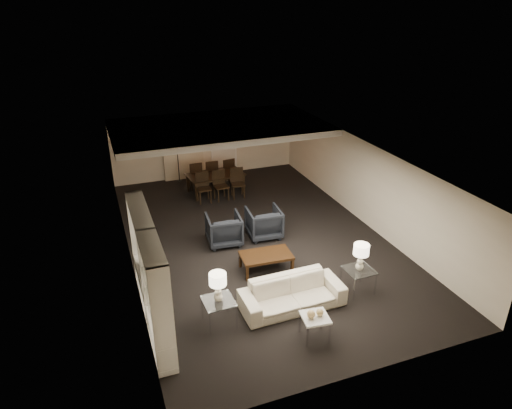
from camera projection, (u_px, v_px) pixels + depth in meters
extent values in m
plane|color=black|center=(256.00, 239.00, 13.14)|extent=(11.00, 11.00, 0.00)
cube|color=silver|center=(256.00, 157.00, 12.09)|extent=(7.00, 11.00, 0.02)
cube|color=beige|center=(206.00, 144.00, 17.30)|extent=(7.00, 0.02, 2.50)
cube|color=beige|center=(366.00, 321.00, 7.94)|extent=(7.00, 0.02, 2.50)
cube|color=beige|center=(126.00, 219.00, 11.51)|extent=(0.02, 11.00, 2.50)
cube|color=beige|center=(365.00, 183.00, 13.72)|extent=(0.02, 11.00, 2.50)
cube|color=silver|center=(219.00, 127.00, 15.11)|extent=(7.00, 4.00, 0.20)
cube|color=beige|center=(183.00, 148.00, 16.97)|extent=(1.50, 0.12, 2.40)
cube|color=silver|center=(224.00, 147.00, 17.58)|extent=(0.90, 0.05, 2.10)
cube|color=#142D38|center=(258.00, 131.00, 17.80)|extent=(0.95, 0.04, 0.65)
cylinder|color=#D8591E|center=(228.00, 140.00, 15.41)|extent=(0.52, 0.52, 0.24)
imported|color=beige|center=(292.00, 294.00, 10.18)|extent=(2.35, 0.96, 0.68)
imported|color=black|center=(224.00, 229.00, 12.76)|extent=(1.01, 1.03, 0.87)
imported|color=black|center=(264.00, 223.00, 13.14)|extent=(1.00, 1.02, 0.87)
sphere|color=#ECC17D|center=(311.00, 314.00, 9.10)|extent=(0.17, 0.17, 0.17)
sphere|color=tan|center=(320.00, 312.00, 9.16)|extent=(0.15, 0.15, 0.15)
imported|color=black|center=(146.00, 260.00, 10.09)|extent=(1.13, 0.15, 0.65)
imported|color=#224995|center=(158.00, 307.00, 8.46)|extent=(0.17, 0.17, 0.17)
imported|color=#AD8239|center=(151.00, 267.00, 8.77)|extent=(0.17, 0.17, 0.18)
cube|color=black|center=(157.00, 271.00, 10.76)|extent=(0.12, 0.12, 0.97)
imported|color=black|center=(216.00, 183.00, 16.09)|extent=(2.06, 1.29, 0.69)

